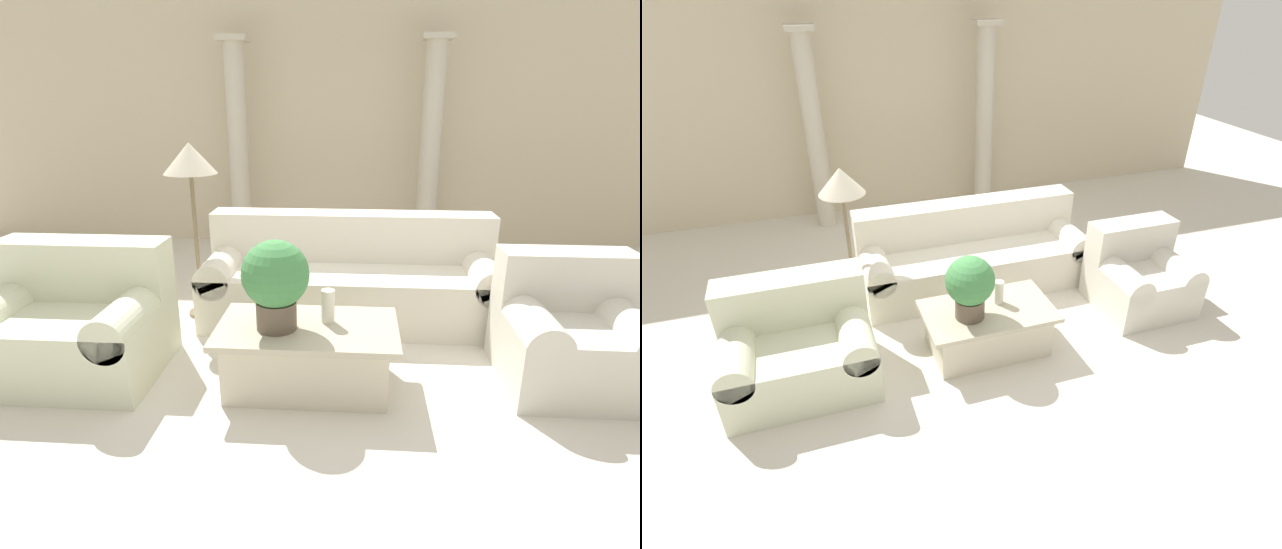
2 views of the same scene
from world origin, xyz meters
TOP-DOWN VIEW (x-y plane):
  - ground_plane at (0.00, 0.00)m, footprint 16.00×16.00m
  - wall_back at (0.00, 3.27)m, footprint 10.00×0.06m
  - sofa_long at (0.18, 0.81)m, footprint 2.40×0.87m
  - loveseat at (-1.66, -0.21)m, footprint 1.17×0.87m
  - coffee_table at (-0.07, -0.32)m, footprint 1.14×0.67m
  - potted_plant at (-0.25, -0.37)m, footprint 0.42×0.42m
  - pillar_candle at (0.06, -0.25)m, footprint 0.09×0.09m
  - floor_lamp at (-1.10, 0.76)m, footprint 0.43×0.43m
  - column_left at (-1.19, 2.84)m, footprint 0.33×0.33m
  - column_right at (1.06, 2.84)m, footprint 0.33×0.33m
  - armchair at (1.63, -0.12)m, footprint 0.87×0.82m

SIDE VIEW (x-z plane):
  - ground_plane at x=0.00m, z-range 0.00..0.00m
  - coffee_table at x=-0.07m, z-range 0.01..0.43m
  - sofa_long at x=0.18m, z-range -0.09..0.77m
  - armchair at x=1.63m, z-range -0.07..0.75m
  - loveseat at x=-1.66m, z-range -0.08..0.78m
  - pillar_candle at x=0.06m, z-range 0.42..0.64m
  - potted_plant at x=-0.25m, z-range 0.46..1.02m
  - column_left at x=-1.19m, z-range 0.03..2.48m
  - column_right at x=1.06m, z-range 0.03..2.48m
  - floor_lamp at x=-1.10m, z-range 0.54..2.00m
  - wall_back at x=0.00m, z-range 0.00..3.20m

